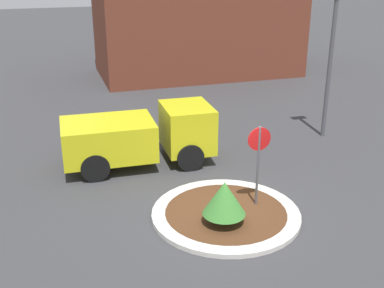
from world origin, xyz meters
TOP-DOWN VIEW (x-y plane):
  - ground_plane at (0.00, 0.00)m, footprint 120.00×120.00m
  - traffic_island at (0.00, 0.00)m, footprint 4.15×4.15m
  - stop_sign at (0.99, 0.17)m, footprint 0.67×0.07m
  - island_shrub at (-0.27, -0.54)m, footprint 1.15×1.15m
  - utility_truck at (-1.53, 4.25)m, footprint 5.15×2.31m
  - storefront_building at (4.63, 16.90)m, footprint 11.67×6.07m
  - light_pole at (6.06, 4.84)m, footprint 0.70×0.30m

SIDE VIEW (x-z plane):
  - ground_plane at x=0.00m, z-range 0.00..0.00m
  - traffic_island at x=0.00m, z-range 0.00..0.13m
  - island_shrub at x=-0.27m, z-range 0.27..1.48m
  - utility_truck at x=-1.53m, z-range 0.08..2.06m
  - stop_sign at x=0.99m, z-range 0.47..2.96m
  - light_pole at x=6.06m, z-range 0.54..6.19m
  - storefront_building at x=4.63m, z-range 0.00..7.29m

